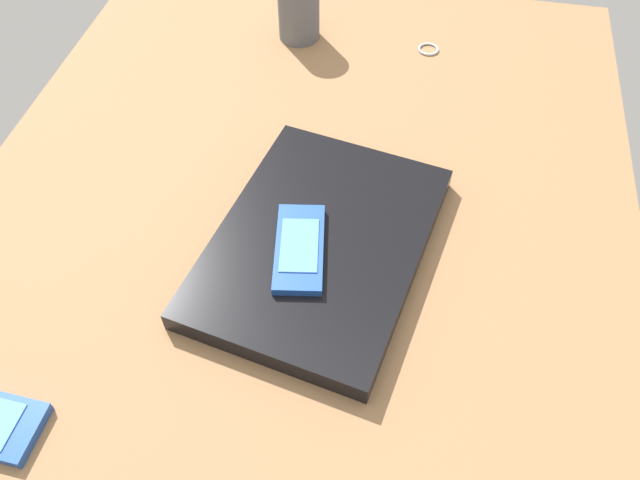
{
  "coord_description": "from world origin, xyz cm",
  "views": [
    {
      "loc": [
        -40.47,
        -12.36,
        59.67
      ],
      "look_at": [
        2.34,
        -3.93,
        5.0
      ],
      "focal_mm": 35.65,
      "sensor_mm": 36.0,
      "label": 1
    }
  ],
  "objects_px": {
    "cell_phone_on_laptop": "(299,250)",
    "key_ring": "(428,49)",
    "laptop_closed": "(320,244)",
    "pen_cup": "(299,10)"
  },
  "relations": [
    {
      "from": "laptop_closed",
      "to": "key_ring",
      "type": "distance_m",
      "value": 0.41
    },
    {
      "from": "laptop_closed",
      "to": "key_ring",
      "type": "height_order",
      "value": "laptop_closed"
    },
    {
      "from": "cell_phone_on_laptop",
      "to": "key_ring",
      "type": "relative_size",
      "value": 3.94
    },
    {
      "from": "cell_phone_on_laptop",
      "to": "pen_cup",
      "type": "height_order",
      "value": "pen_cup"
    },
    {
      "from": "laptop_closed",
      "to": "cell_phone_on_laptop",
      "type": "relative_size",
      "value": 2.5
    },
    {
      "from": "key_ring",
      "to": "laptop_closed",
      "type": "bearing_deg",
      "value": 168.03
    },
    {
      "from": "cell_phone_on_laptop",
      "to": "key_ring",
      "type": "xyz_separation_m",
      "value": [
        0.43,
        -0.1,
        -0.03
      ]
    },
    {
      "from": "laptop_closed",
      "to": "key_ring",
      "type": "xyz_separation_m",
      "value": [
        0.41,
        -0.09,
        -0.01
      ]
    },
    {
      "from": "laptop_closed",
      "to": "pen_cup",
      "type": "bearing_deg",
      "value": 26.31
    },
    {
      "from": "laptop_closed",
      "to": "cell_phone_on_laptop",
      "type": "xyz_separation_m",
      "value": [
        -0.03,
        0.02,
        0.02
      ]
    }
  ]
}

